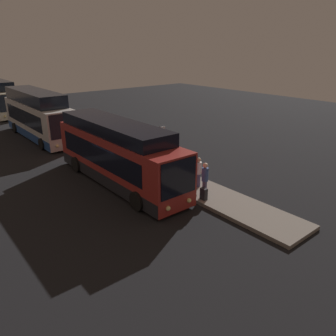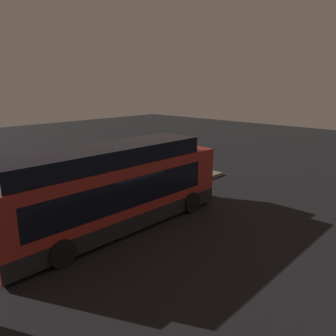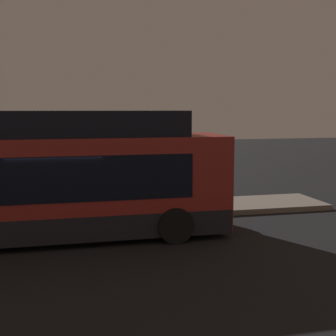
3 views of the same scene
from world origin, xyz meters
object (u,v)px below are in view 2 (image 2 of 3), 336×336
Objects in this scene: bus_lead at (115,192)px; passenger_waiting at (158,171)px; passenger_with_bags at (138,174)px; suitcase at (167,183)px; passenger_boarding at (102,183)px; sign_post at (66,174)px.

bus_lead is 5.46m from passenger_waiting.
passenger_waiting is at bearing 25.46° from bus_lead.
passenger_waiting reaches higher than passenger_with_bags.
passenger_waiting is 0.87m from suitcase.
passenger_with_bags is 2.01× the size of suitcase.
passenger_waiting is at bearing 5.29° from passenger_with_bags.
bus_lead is 4.87m from passenger_with_bags.
passenger_waiting reaches higher than passenger_boarding.
passenger_waiting is 5.41m from sign_post.
sign_post is at bearing 95.61° from bus_lead.
passenger_boarding is at bearing -151.33° from passenger_with_bags.
bus_lead is 6.53× the size of passenger_boarding.
bus_lead is 3.52m from passenger_boarding.
passenger_waiting is (4.91, 2.34, -0.47)m from bus_lead.
passenger_boarding is 2.38m from passenger_with_bags.
suitcase is at bearing 20.45° from bus_lead.
passenger_boarding is 0.90× the size of passenger_waiting.
passenger_with_bags reaches higher than suitcase.
suitcase is (1.38, -0.95, -0.63)m from passenger_with_bags.
passenger_boarding reaches higher than suitcase.
passenger_boarding is at bearing -51.31° from passenger_waiting.
sign_post reaches higher than passenger_with_bags.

